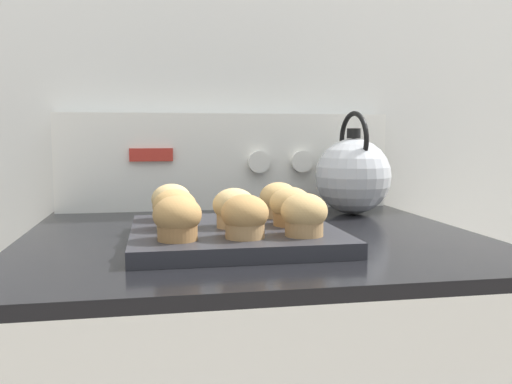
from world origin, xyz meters
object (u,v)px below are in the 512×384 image
Objects in this scene: muffin_r0_c0 at (177,219)px; muffin_r0_c2 at (304,215)px; muffin_pan at (234,235)px; muffin_r1_c1 at (234,208)px; tea_kettle at (353,175)px; muffin_r1_c0 at (175,210)px; muffin_r2_c0 at (171,202)px; muffin_r1_c2 at (290,207)px; muffin_r0_c1 at (245,217)px; muffin_r2_c2 at (279,200)px.

muffin_r0_c0 is 0.17m from muffin_r0_c2.
muffin_r1_c1 is at bearing 60.28° from muffin_pan.
muffin_r0_c0 is 1.00× the size of muffin_r0_c2.
muffin_r0_c2 is 0.31× the size of tea_kettle.
muffin_r1_c0 and muffin_r2_c0 have the same top height.
muffin_r1_c0 is at bearing -179.75° from muffin_r1_c1.
muffin_r0_c2 is (0.17, 0.00, 0.00)m from muffin_r0_c0.
muffin_r1_c2 is at bearing 0.54° from muffin_r1_c0.
muffin_pan is 4.70× the size of muffin_r0_c2.
muffin_r1_c2 is at bearing 1.49° from muffin_pan.
muffin_r0_c0 is (-0.09, -0.09, 0.04)m from muffin_pan.
muffin_r1_c1 is at bearing 91.41° from muffin_r0_c1.
muffin_pan is 0.13m from muffin_r0_c0.
muffin_r0_c2 is at bearing -45.36° from muffin_r1_c1.
muffin_r0_c2 and muffin_r2_c2 have the same top height.
muffin_r2_c0 is at bearing 134.87° from muffin_pan.
muffin_r0_c1 is 0.12m from muffin_r1_c2.
muffin_r1_c1 and muffin_r2_c0 have the same top height.
muffin_r0_c2 is at bearing 0.91° from muffin_r0_c1.
muffin_r1_c2 is (0.17, 0.09, 0.00)m from muffin_r0_c0.
muffin_r0_c2 is at bearing 0.20° from muffin_r0_c0.
muffin_r1_c1 is 0.31× the size of tea_kettle.
muffin_r1_c1 is at bearing 44.59° from muffin_r0_c0.
muffin_r0_c0 is 1.00× the size of muffin_r1_c1.
muffin_r1_c1 is 0.37m from tea_kettle.
muffin_r1_c0 is 1.00× the size of muffin_r1_c1.
muffin_r0_c1 is at bearing -133.94° from muffin_r1_c2.
muffin_pan is 4.70× the size of muffin_r0_c0.
muffin_r1_c1 is at bearing 134.64° from muffin_r0_c2.
muffin_r2_c0 is 0.40m from tea_kettle.
muffin_r2_c0 is (-0.00, 0.09, 0.00)m from muffin_r1_c0.
muffin_pan is 4.70× the size of muffin_r1_c2.
muffin_r1_c2 is 1.00× the size of muffin_r2_c2.
muffin_r1_c2 is (0.17, 0.00, 0.00)m from muffin_r1_c0.
muffin_r0_c1 is (0.09, -0.00, 0.00)m from muffin_r0_c0.
muffin_r0_c2 is 0.19m from muffin_r1_c0.
muffin_r1_c0 is at bearing -179.46° from muffin_r1_c2.
muffin_pan is 0.13m from muffin_r2_c2.
muffin_r0_c0 is at bearing 179.55° from muffin_r0_c1.
muffin_r0_c2 is at bearing -26.30° from muffin_r1_c0.
muffin_r0_c1 and muffin_r2_c0 have the same top height.
muffin_r0_c1 is 1.00× the size of muffin_r2_c2.
muffin_r2_c0 is 0.18m from muffin_r2_c2.
muffin_r2_c0 is 1.00× the size of muffin_r2_c2.
muffin_r1_c1 is 0.13m from muffin_r2_c0.
muffin_r2_c2 is at bearing -140.02° from tea_kettle.
muffin_r0_c0 is at bearing -153.39° from muffin_r1_c2.
muffin_r2_c2 is at bearing 88.88° from muffin_r0_c2.
muffin_r1_c1 reaches higher than muffin_pan.
muffin_r2_c2 is (0.18, 0.17, 0.00)m from muffin_r0_c0.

